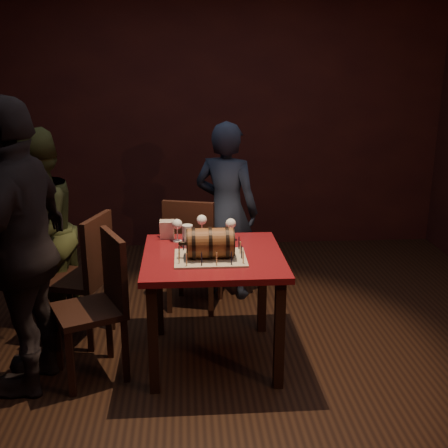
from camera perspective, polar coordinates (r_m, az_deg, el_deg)
The scene contains 16 objects.
room_shell at distance 3.42m, azimuth -0.48°, elevation 6.99°, with size 5.04×5.04×2.80m.
pub_table at distance 3.67m, azimuth -1.11°, elevation -4.70°, with size 0.90×0.90×0.75m.
cake_board at distance 3.54m, azimuth -1.40°, elevation -3.47°, with size 0.45×0.35×0.01m, color #A19482.
barrel_cake at distance 3.51m, azimuth -1.42°, elevation -1.93°, with size 0.35×0.20×0.20m.
birthday_candles at distance 3.53m, azimuth -1.39°, elevation -2.75°, with size 0.40×0.30×0.09m.
wine_glass_left at distance 3.85m, azimuth -4.79°, elevation -0.12°, with size 0.07×0.07×0.16m.
wine_glass_mid at distance 3.95m, azimuth -2.27°, elevation 0.33°, with size 0.07×0.07×0.16m.
wine_glass_right at distance 3.85m, azimuth 0.69°, elevation -0.06°, with size 0.07×0.07×0.16m.
pint_of_ale at distance 3.76m, azimuth -3.73°, elevation -1.25°, with size 0.07×0.07×0.15m.
menu_card at distance 3.93m, azimuth -5.82°, elevation -0.62°, with size 0.10×0.05×0.13m, color white, non-canonical shape.
chair_back at distance 4.44m, azimuth -3.26°, elevation -2.52°, with size 0.49×0.49×0.93m.
chair_left_rear at distance 4.09m, azimuth -13.80°, elevation -4.69°, with size 0.51×0.51×0.93m.
chair_left_front at distance 3.63m, azimuth -12.44°, elevation -7.36°, with size 0.53×0.53×0.93m.
person_back at distance 4.67m, azimuth 0.24°, elevation 1.33°, with size 0.54×0.36×1.49m, color #1B2236.
person_left_rear at distance 4.29m, azimuth -18.37°, elevation -0.80°, with size 0.73×0.57×1.50m, color #3B4020.
person_left_front at distance 3.51m, azimuth -19.79°, elevation -2.38°, with size 1.04×0.43×1.78m, color black.
Camera 1 is at (-0.21, -3.37, 1.96)m, focal length 45.00 mm.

